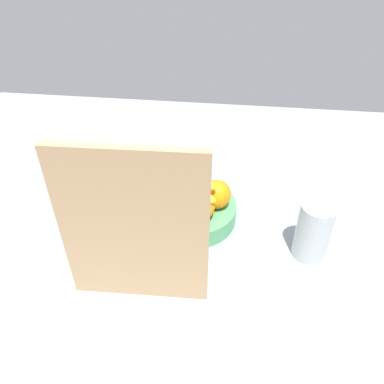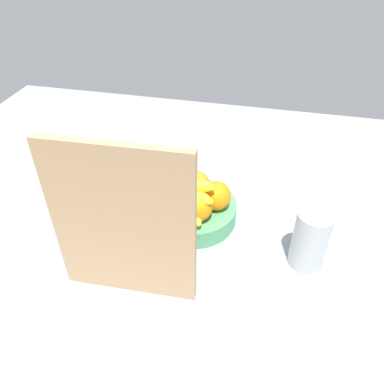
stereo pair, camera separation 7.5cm
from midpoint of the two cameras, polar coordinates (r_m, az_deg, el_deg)
ground_plane at (r=102.01cm, az=-2.67°, el=-4.54°), size 180.00×140.00×3.00cm
fruit_bowl at (r=98.98cm, az=-2.18°, el=-3.02°), size 22.59×22.59×4.94cm
orange_front_left at (r=98.02cm, az=-1.85°, el=1.08°), size 7.21×7.21×7.21cm
orange_front_right at (r=96.93cm, az=-5.03°, el=0.45°), size 7.21×7.21×7.21cm
orange_center at (r=92.27cm, az=-4.75°, el=-1.78°), size 7.21×7.21×7.21cm
orange_back_left at (r=91.17cm, az=-1.20°, el=-2.20°), size 7.21×7.21×7.21cm
orange_back_right at (r=95.11cm, az=1.43°, el=-0.24°), size 7.21×7.21×7.21cm
banana_bunch at (r=92.46cm, az=-3.66°, el=-0.27°), size 17.84×16.07×10.60cm
cutting_board at (r=72.80cm, az=-11.58°, el=-5.68°), size 28.05×2.83×36.00cm
thermos_tumbler at (r=89.95cm, az=15.26°, el=-5.66°), size 7.73×7.73×14.45cm
jar_lid at (r=116.41cm, az=-13.71°, el=1.80°), size 7.09×7.09×1.42cm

